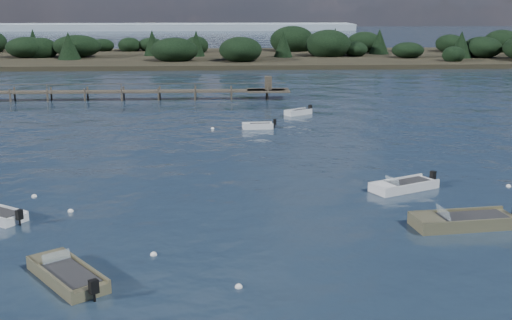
{
  "coord_description": "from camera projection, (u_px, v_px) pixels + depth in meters",
  "views": [
    {
      "loc": [
        -1.41,
        -27.85,
        11.49
      ],
      "look_at": [
        0.77,
        14.0,
        1.0
      ],
      "focal_mm": 45.0,
      "sensor_mm": 36.0,
      "label": 1
    }
  ],
  "objects": [
    {
      "name": "buoy_d",
      "position": [
        509.0,
        187.0,
        40.57
      ],
      "size": [
        0.32,
        0.32,
        0.32
      ],
      "primitive_type": "sphere",
      "color": "silver",
      "rests_on": "ground"
    },
    {
      "name": "tender_far_white",
      "position": [
        258.0,
        127.0,
        58.88
      ],
      "size": [
        3.14,
        1.29,
        1.07
      ],
      "color": "silver",
      "rests_on": "ground"
    },
    {
      "name": "tender_far_grey_b",
      "position": [
        298.0,
        113.0,
        66.01
      ],
      "size": [
        3.08,
        2.52,
        1.1
      ],
      "color": "silver",
      "rests_on": "ground"
    },
    {
      "name": "buoy_e",
      "position": [
        213.0,
        129.0,
        58.75
      ],
      "size": [
        0.32,
        0.32,
        0.32
      ],
      "primitive_type": "sphere",
      "color": "silver",
      "rests_on": "ground"
    },
    {
      "name": "jetty",
      "position": [
        49.0,
        92.0,
        75.0
      ],
      "size": [
        64.5,
        3.2,
        3.4
      ],
      "color": "#494135",
      "rests_on": "ground"
    },
    {
      "name": "buoy_extra_b",
      "position": [
        154.0,
        255.0,
        29.7
      ],
      "size": [
        0.32,
        0.32,
        0.32
      ],
      "primitive_type": "sphere",
      "color": "silver",
      "rests_on": "ground"
    },
    {
      "name": "dinghy_near_olive",
      "position": [
        67.0,
        277.0,
        26.99
      ],
      "size": [
        4.14,
        4.72,
        1.22
      ],
      "color": "#686345",
      "rests_on": "ground"
    },
    {
      "name": "far_headland",
      "position": [
        355.0,
        49.0,
        127.5
      ],
      "size": [
        190.0,
        40.0,
        5.8
      ],
      "color": "black",
      "rests_on": "ground"
    },
    {
      "name": "dinghy_mid_white_a",
      "position": [
        463.0,
        223.0,
        33.43
      ],
      "size": [
        5.92,
        2.66,
        1.36
      ],
      "color": "#686345",
      "rests_on": "ground"
    },
    {
      "name": "buoy_c",
      "position": [
        71.0,
        212.0,
        35.78
      ],
      "size": [
        0.32,
        0.32,
        0.32
      ],
      "primitive_type": "sphere",
      "color": "silver",
      "rests_on": "ground"
    },
    {
      "name": "buoy_a",
      "position": [
        239.0,
        287.0,
        26.35
      ],
      "size": [
        0.32,
        0.32,
        0.32
      ],
      "primitive_type": "sphere",
      "color": "silver",
      "rests_on": "ground"
    },
    {
      "name": "ground",
      "position": [
        233.0,
        86.0,
        87.97
      ],
      "size": [
        400.0,
        400.0,
        0.0
      ],
      "primitive_type": "plane",
      "color": "#142130",
      "rests_on": "ground"
    },
    {
      "name": "dinghy_mid_white_b",
      "position": [
        404.0,
        187.0,
        39.91
      ],
      "size": [
        4.67,
        3.4,
        1.17
      ],
      "color": "silver",
      "rests_on": "ground"
    },
    {
      "name": "buoy_extra_a",
      "position": [
        34.0,
        197.0,
        38.49
      ],
      "size": [
        0.32,
        0.32,
        0.32
      ],
      "primitive_type": "sphere",
      "color": "silver",
      "rests_on": "ground"
    },
    {
      "name": "buoy_b",
      "position": [
        430.0,
        228.0,
        33.23
      ],
      "size": [
        0.32,
        0.32,
        0.32
      ],
      "primitive_type": "sphere",
      "color": "silver",
      "rests_on": "ground"
    }
  ]
}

